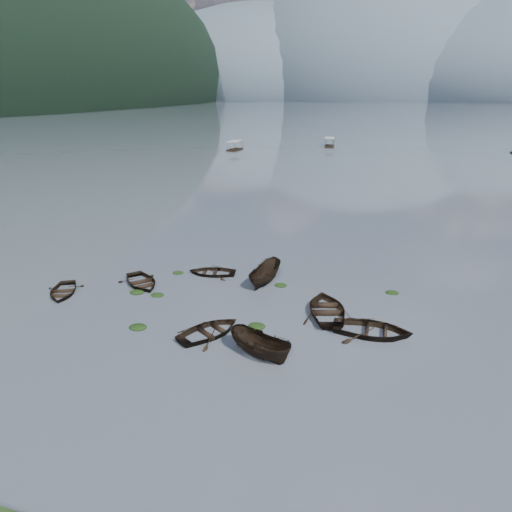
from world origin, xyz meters
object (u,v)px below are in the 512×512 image
(rowboat_3, at_px, (327,313))
(pontoon_centre, at_px, (329,147))
(pontoon_left, at_px, (235,150))
(rowboat_0, at_px, (63,294))

(rowboat_3, distance_m, pontoon_centre, 99.67)
(rowboat_3, distance_m, pontoon_left, 91.25)
(rowboat_0, height_order, pontoon_left, pontoon_left)
(rowboat_3, relative_size, pontoon_left, 0.86)
(pontoon_left, height_order, pontoon_centre, pontoon_centre)
(rowboat_3, relative_size, pontoon_centre, 0.84)
(rowboat_3, height_order, pontoon_left, pontoon_left)
(rowboat_3, bearing_deg, pontoon_centre, -98.37)
(rowboat_0, bearing_deg, rowboat_3, -19.56)
(rowboat_0, height_order, rowboat_3, rowboat_3)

